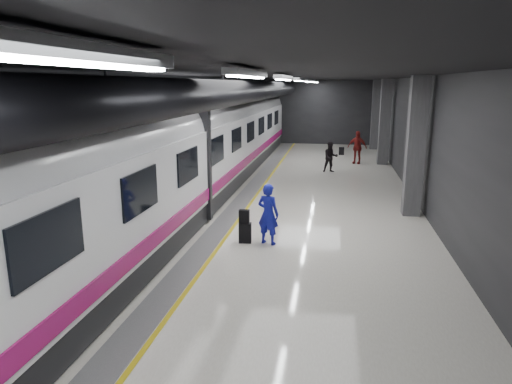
{
  "coord_description": "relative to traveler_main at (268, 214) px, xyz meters",
  "views": [
    {
      "loc": [
        2.0,
        -13.29,
        4.23
      ],
      "look_at": [
        -0.11,
        -1.21,
        1.32
      ],
      "focal_mm": 32.0,
      "sensor_mm": 36.0,
      "label": 1
    }
  ],
  "objects": [
    {
      "name": "traveler_main",
      "position": [
        0.0,
        0.0,
        0.0
      ],
      "size": [
        0.71,
        0.58,
        1.67
      ],
      "primitive_type": "imported",
      "rotation": [
        0.0,
        0.0,
        2.81
      ],
      "color": "#181BBA",
      "rests_on": "ground"
    },
    {
      "name": "suitcase_far",
      "position": [
        2.09,
        16.59,
        -0.6
      ],
      "size": [
        0.32,
        0.21,
        0.47
      ],
      "primitive_type": "cube",
      "rotation": [
        0.0,
        0.0,
        0.02
      ],
      "color": "black",
      "rests_on": "ground"
    },
    {
      "name": "traveler_far_b",
      "position": [
        2.88,
        13.58,
        0.05
      ],
      "size": [
        1.12,
        0.71,
        1.77
      ],
      "primitive_type": "imported",
      "rotation": [
        0.0,
        0.0,
        -0.29
      ],
      "color": "maroon",
      "rests_on": "ground"
    },
    {
      "name": "traveler_far_a",
      "position": [
        1.5,
        10.78,
        -0.08
      ],
      "size": [
        0.85,
        0.74,
        1.5
      ],
      "primitive_type": "imported",
      "rotation": [
        0.0,
        0.0,
        0.26
      ],
      "color": "black",
      "rests_on": "ground"
    },
    {
      "name": "platform_hall",
      "position": [
        -0.59,
        2.61,
        2.7
      ],
      "size": [
        10.02,
        40.02,
        4.51
      ],
      "color": "black",
      "rests_on": "ground"
    },
    {
      "name": "ground",
      "position": [
        -0.3,
        1.65,
        -0.83
      ],
      "size": [
        40.0,
        40.0,
        0.0
      ],
      "primitive_type": "plane",
      "color": "silver",
      "rests_on": "ground"
    },
    {
      "name": "shoulder_bag",
      "position": [
        -0.66,
        -0.01,
        -0.1
      ],
      "size": [
        0.28,
        0.15,
        0.37
      ],
      "primitive_type": "cube",
      "rotation": [
        0.0,
        0.0,
        -0.0
      ],
      "color": "black",
      "rests_on": "suitcase_main"
    },
    {
      "name": "suitcase_main",
      "position": [
        -0.63,
        -0.02,
        -0.56
      ],
      "size": [
        0.36,
        0.25,
        0.55
      ],
      "primitive_type": "cube",
      "rotation": [
        0.0,
        0.0,
        0.1
      ],
      "color": "black",
      "rests_on": "ground"
    },
    {
      "name": "train",
      "position": [
        -3.55,
        1.65,
        1.23
      ],
      "size": [
        3.05,
        38.0,
        4.05
      ],
      "color": "black",
      "rests_on": "ground"
    }
  ]
}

